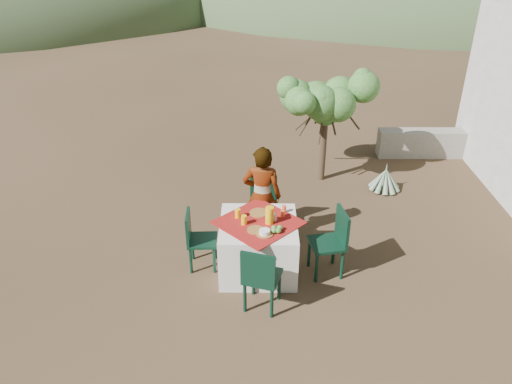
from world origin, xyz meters
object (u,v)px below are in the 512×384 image
at_px(chair_near, 261,277).
at_px(chair_right, 333,239).
at_px(chair_far, 263,201).
at_px(person, 262,196).
at_px(juice_pitcher, 269,215).
at_px(chair_left, 197,237).
at_px(shrub_tree, 329,105).
at_px(agave, 385,180).
at_px(table, 258,246).

height_order(chair_near, chair_right, chair_right).
bearing_deg(chair_near, chair_far, -74.22).
xyz_separation_m(person, juice_pitcher, (0.09, -0.70, 0.11)).
bearing_deg(chair_far, chair_near, -86.77).
relative_size(chair_near, chair_left, 1.07).
bearing_deg(chair_right, chair_near, -62.48).
bearing_deg(shrub_tree, juice_pitcher, -111.00).
distance_m(chair_left, agave, 3.82).
bearing_deg(table, juice_pitcher, -8.62).
distance_m(chair_near, chair_left, 1.24).
bearing_deg(table, chair_right, -3.09).
bearing_deg(person, shrub_tree, -111.60).
bearing_deg(person, chair_near, 96.63).
bearing_deg(person, agave, -135.83).
xyz_separation_m(table, chair_far, (0.07, 1.02, 0.11)).
relative_size(shrub_tree, agave, 3.03).
xyz_separation_m(chair_near, chair_right, (0.96, 0.76, 0.02)).
relative_size(chair_far, agave, 1.49).
xyz_separation_m(table, person, (0.05, 0.68, 0.39)).
height_order(table, chair_left, chair_left).
xyz_separation_m(chair_near, person, (0.02, 1.49, 0.26)).
bearing_deg(person, chair_far, -85.61).
bearing_deg(agave, shrub_tree, 155.27).
distance_m(table, chair_far, 1.03).
xyz_separation_m(chair_right, shrub_tree, (0.23, 2.84, 0.89)).
distance_m(chair_near, juice_pitcher, 0.89).
relative_size(chair_far, chair_left, 1.04).
xyz_separation_m(chair_near, juice_pitcher, (0.12, 0.80, 0.37)).
height_order(chair_near, juice_pitcher, juice_pitcher).
xyz_separation_m(table, shrub_tree, (1.22, 2.78, 1.04)).
bearing_deg(chair_left, person, -57.88).
relative_size(chair_left, juice_pitcher, 3.56).
height_order(table, chair_right, chair_right).
relative_size(chair_left, agave, 1.43).
height_order(chair_left, agave, chair_left).
bearing_deg(juice_pitcher, chair_near, -98.24).
bearing_deg(agave, chair_left, -143.86).
height_order(person, shrub_tree, shrub_tree).
xyz_separation_m(table, juice_pitcher, (0.14, -0.02, 0.50)).
relative_size(chair_right, shrub_tree, 0.53).
distance_m(chair_near, chair_right, 1.23).
bearing_deg(table, chair_far, 86.20).
bearing_deg(chair_far, chair_left, -128.87).
relative_size(table, chair_right, 1.37).
relative_size(table, shrub_tree, 0.72).
bearing_deg(table, agave, 45.88).
xyz_separation_m(shrub_tree, juice_pitcher, (-1.08, -2.81, -0.54)).
height_order(chair_far, shrub_tree, shrub_tree).
relative_size(person, shrub_tree, 0.86).
xyz_separation_m(table, chair_right, (0.99, -0.05, 0.15)).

